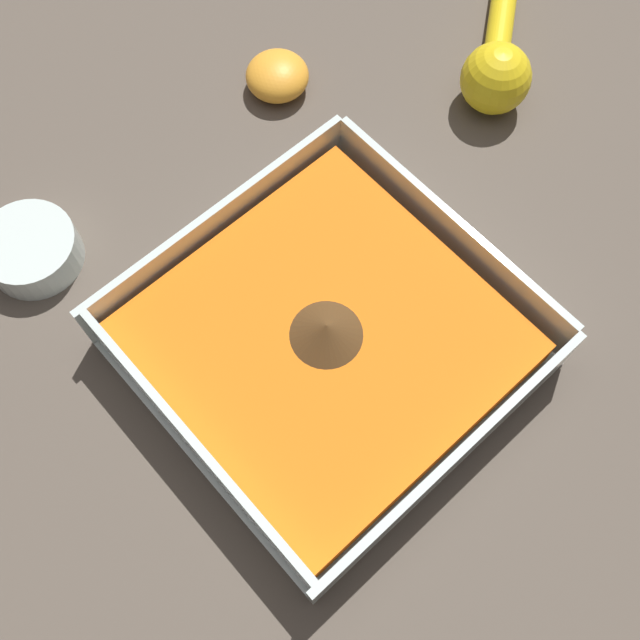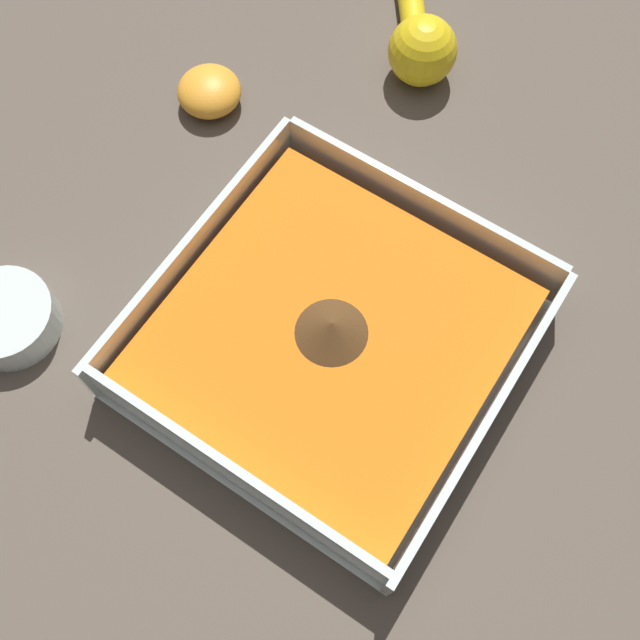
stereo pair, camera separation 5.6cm
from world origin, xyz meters
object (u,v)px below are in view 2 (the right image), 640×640
(lemon_squeezer, at_px, (418,28))
(lemon_half, at_px, (209,91))
(spice_bowl, at_px, (8,319))
(square_dish, at_px, (334,337))

(lemon_squeezer, bearing_deg, lemon_half, -74.54)
(spice_bowl, bearing_deg, square_dish, 119.36)
(square_dish, height_order, lemon_squeezer, lemon_squeezer)
(spice_bowl, relative_size, lemon_half, 1.36)
(square_dish, bearing_deg, spice_bowl, -60.64)
(spice_bowl, distance_m, lemon_squeezer, 0.43)
(lemon_squeezer, bearing_deg, square_dish, -17.83)
(spice_bowl, xyz_separation_m, lemon_squeezer, (-0.41, 0.12, 0.01))
(lemon_squeezer, distance_m, lemon_half, 0.20)
(lemon_squeezer, xyz_separation_m, lemon_half, (0.15, -0.12, -0.01))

